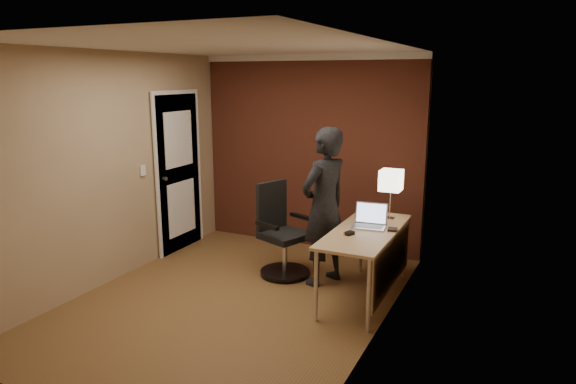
{
  "coord_description": "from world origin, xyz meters",
  "views": [
    {
      "loc": [
        2.58,
        -4.16,
        2.24
      ],
      "look_at": [
        0.35,
        0.55,
        1.05
      ],
      "focal_mm": 32.0,
      "sensor_mm": 36.0,
      "label": 1
    }
  ],
  "objects_px": {
    "desk": "(372,243)",
    "office_chair": "(281,236)",
    "wallet": "(393,229)",
    "desk_lamp": "(391,181)",
    "laptop": "(370,220)",
    "person": "(324,207)",
    "mouse": "(349,233)"
  },
  "relations": [
    {
      "from": "office_chair",
      "to": "laptop",
      "type": "bearing_deg",
      "value": -4.78
    },
    {
      "from": "desk",
      "to": "person",
      "type": "bearing_deg",
      "value": 161.12
    },
    {
      "from": "desk",
      "to": "person",
      "type": "distance_m",
      "value": 0.68
    },
    {
      "from": "mouse",
      "to": "laptop",
      "type": "bearing_deg",
      "value": 97.9
    },
    {
      "from": "desk_lamp",
      "to": "person",
      "type": "relative_size",
      "value": 0.31
    },
    {
      "from": "laptop",
      "to": "mouse",
      "type": "distance_m",
      "value": 0.39
    },
    {
      "from": "desk",
      "to": "desk_lamp",
      "type": "distance_m",
      "value": 0.74
    },
    {
      "from": "desk_lamp",
      "to": "office_chair",
      "type": "relative_size",
      "value": 0.51
    },
    {
      "from": "desk",
      "to": "wallet",
      "type": "relative_size",
      "value": 13.64
    },
    {
      "from": "laptop",
      "to": "office_chair",
      "type": "height_order",
      "value": "office_chair"
    },
    {
      "from": "mouse",
      "to": "wallet",
      "type": "relative_size",
      "value": 0.91
    },
    {
      "from": "laptop",
      "to": "wallet",
      "type": "distance_m",
      "value": 0.26
    },
    {
      "from": "wallet",
      "to": "person",
      "type": "xyz_separation_m",
      "value": [
        -0.78,
        0.12,
        0.12
      ]
    },
    {
      "from": "desk",
      "to": "wallet",
      "type": "bearing_deg",
      "value": 26.26
    },
    {
      "from": "laptop",
      "to": "office_chair",
      "type": "bearing_deg",
      "value": 175.22
    },
    {
      "from": "desk",
      "to": "mouse",
      "type": "xyz_separation_m",
      "value": [
        -0.17,
        -0.23,
        0.14
      ]
    },
    {
      "from": "desk",
      "to": "desk_lamp",
      "type": "height_order",
      "value": "desk_lamp"
    },
    {
      "from": "person",
      "to": "desk_lamp",
      "type": "bearing_deg",
      "value": 135.75
    },
    {
      "from": "desk_lamp",
      "to": "mouse",
      "type": "bearing_deg",
      "value": -106.14
    },
    {
      "from": "desk",
      "to": "office_chair",
      "type": "distance_m",
      "value": 1.16
    },
    {
      "from": "office_chair",
      "to": "person",
      "type": "bearing_deg",
      "value": -2.63
    },
    {
      "from": "wallet",
      "to": "office_chair",
      "type": "distance_m",
      "value": 1.35
    },
    {
      "from": "desk",
      "to": "office_chair",
      "type": "xyz_separation_m",
      "value": [
        -1.13,
        0.23,
        -0.14
      ]
    },
    {
      "from": "mouse",
      "to": "desk_lamp",
      "type": "bearing_deg",
      "value": 96.48
    },
    {
      "from": "office_chair",
      "to": "person",
      "type": "height_order",
      "value": "person"
    },
    {
      "from": "laptop",
      "to": "person",
      "type": "relative_size",
      "value": 0.21
    },
    {
      "from": "desk",
      "to": "mouse",
      "type": "bearing_deg",
      "value": -126.23
    },
    {
      "from": "office_chair",
      "to": "desk_lamp",
      "type": "bearing_deg",
      "value": 12.62
    },
    {
      "from": "mouse",
      "to": "office_chair",
      "type": "distance_m",
      "value": 1.1
    },
    {
      "from": "desk_lamp",
      "to": "office_chair",
      "type": "distance_m",
      "value": 1.38
    },
    {
      "from": "wallet",
      "to": "desk_lamp",
      "type": "bearing_deg",
      "value": 108.6
    },
    {
      "from": "laptop",
      "to": "person",
      "type": "distance_m",
      "value": 0.54
    }
  ]
}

